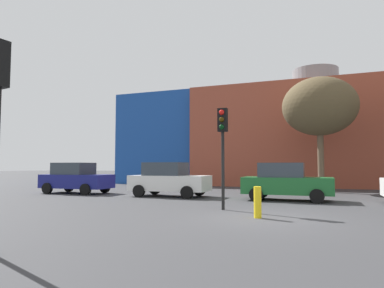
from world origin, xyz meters
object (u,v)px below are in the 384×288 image
parked_car_1 (169,179)px  traffic_light_island (223,135)px  parked_car_0 (76,178)px  parked_car_2 (286,182)px  bollard_yellow_0 (258,202)px  bare_tree_0 (320,107)px

parked_car_1 → traffic_light_island: size_ratio=1.11×
parked_car_0 → parked_car_2: 12.39m
parked_car_0 → bollard_yellow_0: bearing=-26.7°
parked_car_2 → bare_tree_0: bearing=75.3°
parked_car_1 → bare_tree_0: size_ratio=0.58×
parked_car_1 → parked_car_0: bearing=180.0°
parked_car_2 → traffic_light_island: 5.26m
parked_car_0 → traffic_light_island: traffic_light_island is taller
parked_car_1 → parked_car_2: (6.19, 0.00, -0.02)m
bare_tree_0 → bollard_yellow_0: 13.51m
bare_tree_0 → traffic_light_island: bearing=-108.2°
parked_car_0 → parked_car_1: parked_car_0 is taller
parked_car_1 → parked_car_2: bearing=0.0°
parked_car_1 → parked_car_2: 6.19m
bollard_yellow_0 → parked_car_1: bearing=134.0°
parked_car_0 → bollard_yellow_0: (12.05, -6.07, -0.43)m
traffic_light_island → bollard_yellow_0: size_ratio=3.88×
parked_car_0 → bare_tree_0: 16.06m
parked_car_2 → bollard_yellow_0: 6.09m
parked_car_0 → bollard_yellow_0: 13.50m
parked_car_0 → bollard_yellow_0: size_ratio=4.30×
parked_car_2 → bollard_yellow_0: size_ratio=4.20×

